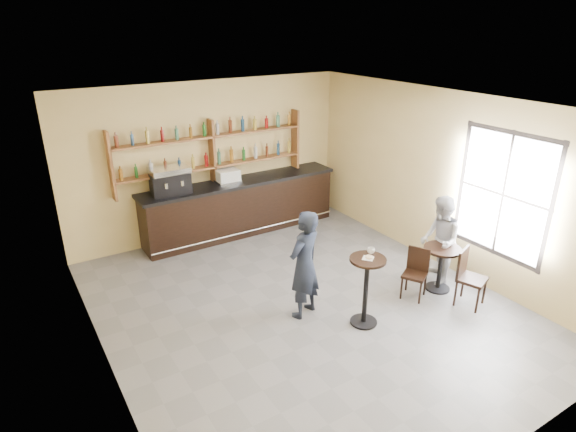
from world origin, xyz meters
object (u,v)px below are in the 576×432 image
espresso_machine (170,181)px  pastry_case (227,176)px  chair_south (472,279)px  bar_counter (241,207)px  man_main (304,265)px  patron_second (440,241)px  pedestal_table (366,291)px  cafe_table (440,269)px  chair_west (415,274)px

espresso_machine → pastry_case: bearing=6.4°
pastry_case → chair_south: bearing=-65.3°
bar_counter → pastry_case: 0.77m
man_main → patron_second: (2.54, -0.38, -0.08)m
espresso_machine → pedestal_table: 4.38m
man_main → cafe_table: size_ratio=2.21×
chair_south → patron_second: bearing=60.9°
chair_west → chair_south: chair_south is taller
chair_south → pedestal_table: bearing=143.4°
chair_south → pastry_case: bearing=94.2°
pedestal_table → man_main: bearing=132.5°
espresso_machine → pastry_case: (1.20, 0.00, -0.12)m
bar_counter → cafe_table: size_ratio=5.50×
pastry_case → cafe_table: size_ratio=0.59×
espresso_machine → cafe_table: bearing=-44.1°
chair_west → espresso_machine: bearing=-174.4°
espresso_machine → chair_west: size_ratio=0.87×
espresso_machine → chair_west: (2.69, -3.88, -1.01)m
espresso_machine → man_main: size_ratio=0.42×
patron_second → man_main: bearing=-62.9°
man_main → chair_south: man_main is taller
espresso_machine → pedestal_table: (1.51, -4.02, -0.87)m
pastry_case → cafe_table: pastry_case is taller
bar_counter → man_main: bearing=-100.3°
cafe_table → chair_south: 0.61m
patron_second → pastry_case: bearing=-113.5°
pastry_case → pedestal_table: bearing=-85.6°
bar_counter → espresso_machine: (-1.48, 0.00, 0.84)m
pastry_case → man_main: bearing=-95.6°
cafe_table → patron_second: bearing=51.8°
bar_counter → pedestal_table: size_ratio=3.90×
man_main → chair_south: size_ratio=1.83×
man_main → pastry_case: bearing=-116.5°
man_main → patron_second: size_ratio=1.10×
espresso_machine → pedestal_table: espresso_machine is taller
pedestal_table → chair_south: size_ratio=1.17×
bar_counter → espresso_machine: size_ratio=5.92×
cafe_table → pedestal_table: bearing=-177.1°
espresso_machine → pastry_case: espresso_machine is taller
chair_west → patron_second: bearing=74.2°
espresso_machine → pedestal_table: size_ratio=0.66×
patron_second → bar_counter: bearing=-116.8°
pastry_case → patron_second: (2.21, -3.71, -0.52)m
cafe_table → chair_south: bearing=-85.2°
cafe_table → pastry_case: bearing=117.4°
pedestal_table → chair_west: bearing=6.7°
bar_counter → chair_south: bearing=-68.3°
patron_second → pedestal_table: bearing=-45.0°
espresso_machine → chair_west: bearing=-48.9°
bar_counter → chair_south: size_ratio=4.55×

